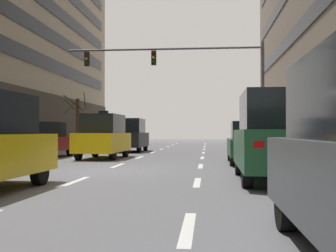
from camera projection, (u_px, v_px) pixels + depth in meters
name	position (u px, v px, depth m)	size (l,w,h in m)	color
ground_plane	(105.00, 170.00, 13.76)	(120.00, 120.00, 0.00)	slate
lane_stripe_l1_s4	(38.00, 165.00, 16.04)	(0.16, 2.00, 0.01)	silver
lane_stripe_l1_s5	(78.00, 157.00, 21.01)	(0.16, 2.00, 0.01)	silver
lane_stripe_l1_s6	(103.00, 152.00, 25.99)	(0.16, 2.00, 0.01)	silver
lane_stripe_l1_s7	(120.00, 149.00, 30.97)	(0.16, 2.00, 0.01)	silver
lane_stripe_l1_s8	(132.00, 147.00, 35.95)	(0.16, 2.00, 0.01)	silver
lane_stripe_l1_s9	(141.00, 145.00, 40.93)	(0.16, 2.00, 0.01)	silver
lane_stripe_l1_s10	(148.00, 143.00, 45.90)	(0.16, 2.00, 0.01)	silver
lane_stripe_l2_s3	(76.00, 181.00, 10.78)	(0.16, 2.00, 0.01)	silver
lane_stripe_l2_s4	(118.00, 165.00, 15.76)	(0.16, 2.00, 0.01)	silver
lane_stripe_l2_s5	(139.00, 157.00, 20.73)	(0.16, 2.00, 0.01)	silver
lane_stripe_l2_s6	(153.00, 152.00, 25.71)	(0.16, 2.00, 0.01)	silver
lane_stripe_l2_s7	(162.00, 149.00, 30.69)	(0.16, 2.00, 0.01)	silver
lane_stripe_l2_s8	(168.00, 147.00, 35.67)	(0.16, 2.00, 0.01)	silver
lane_stripe_l2_s9	(173.00, 145.00, 40.65)	(0.16, 2.00, 0.01)	silver
lane_stripe_l2_s10	(177.00, 143.00, 45.62)	(0.16, 2.00, 0.01)	silver
lane_stripe_l3_s2	(188.00, 228.00, 5.52)	(0.16, 2.00, 0.01)	silver
lane_stripe_l3_s3	(197.00, 182.00, 10.50)	(0.16, 2.00, 0.01)	silver
lane_stripe_l3_s4	(201.00, 166.00, 15.47)	(0.16, 2.00, 0.01)	silver
lane_stripe_l3_s5	(202.00, 158.00, 20.45)	(0.16, 2.00, 0.01)	silver
lane_stripe_l3_s6	(203.00, 153.00, 25.43)	(0.16, 2.00, 0.01)	silver
lane_stripe_l3_s7	(204.00, 149.00, 30.41)	(0.16, 2.00, 0.01)	silver
lane_stripe_l3_s8	(205.00, 147.00, 35.39)	(0.16, 2.00, 0.01)	silver
lane_stripe_l3_s9	(205.00, 145.00, 40.37)	(0.16, 2.00, 0.01)	silver
lane_stripe_l3_s10	(205.00, 144.00, 45.34)	(0.16, 2.00, 0.01)	silver
car_driving_0	(44.00, 140.00, 20.76)	(2.01, 4.61, 1.71)	black
car_driving_2	(130.00, 135.00, 26.75)	(1.79, 4.27, 2.07)	black
taxi_driving_3	(103.00, 136.00, 20.00)	(1.87, 4.29, 2.23)	black
car_parked_1	(276.00, 137.00, 10.82)	(2.00, 4.66, 2.24)	black
car_parked_2	(252.00, 143.00, 16.76)	(1.91, 4.42, 1.64)	black
traffic_signal_0	(190.00, 70.00, 25.15)	(11.65, 0.35, 6.33)	#4C4C51
street_tree_0	(77.00, 120.00, 35.89)	(1.89, 2.25, 4.40)	#4C3823
pedestrian_0	(317.00, 139.00, 14.80)	(0.51, 0.29, 1.52)	brown
pedestrian_1	(298.00, 136.00, 16.64)	(0.34, 0.47, 1.64)	#383D59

